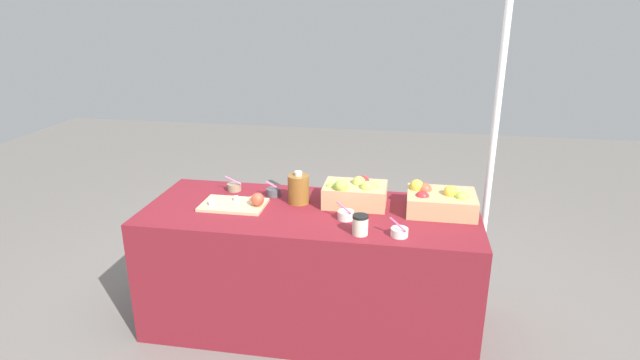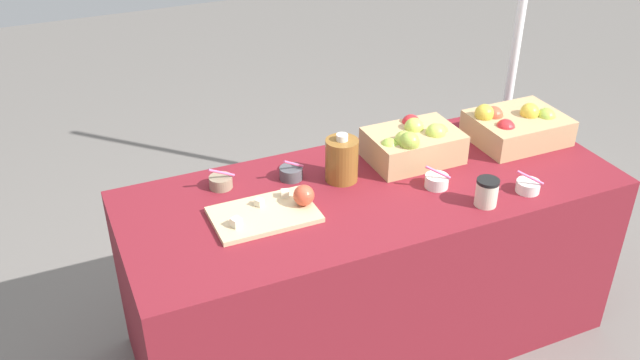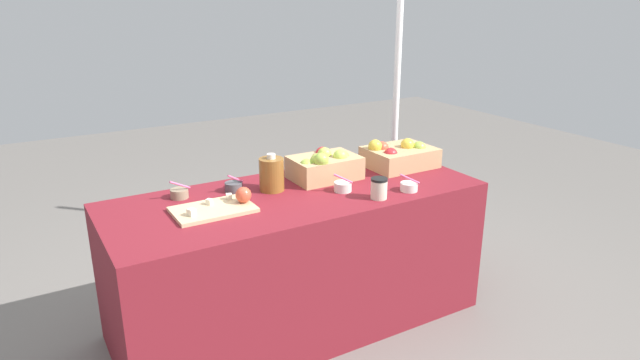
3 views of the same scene
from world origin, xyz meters
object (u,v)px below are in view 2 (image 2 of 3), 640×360
Objects in this scene: cider_jug at (342,160)px; coffee_cup at (487,192)px; sample_bowl_mid at (528,186)px; sample_bowl_near at (291,173)px; tent_pole at (522,7)px; sample_bowl_extra at (437,181)px; cutting_board_front at (272,210)px; apple_crate_left at (517,126)px; sample_bowl_far at (221,182)px; apple_crate_middle at (414,143)px.

cider_jug is 0.55m from coffee_cup.
cider_jug is at bearing 148.86° from sample_bowl_mid.
sample_bowl_mid is at bearing 3.28° from coffee_cup.
tent_pole reaches higher than sample_bowl_near.
sample_bowl_extra is 0.37m from cider_jug.
cutting_board_front is at bearing -126.65° from sample_bowl_near.
tent_pole is (0.32, 0.46, 0.34)m from apple_crate_left.
cutting_board_front is at bearing -66.22° from sample_bowl_far.
sample_bowl_mid is 1.15m from sample_bowl_far.
cider_jug reaches higher than sample_bowl_near.
tent_pole is (0.83, 0.65, 0.38)m from sample_bowl_extra.
apple_crate_left is 3.78× the size of sample_bowl_extra.
sample_bowl_near is 0.89m from sample_bowl_mid.
apple_crate_left reaches higher than sample_bowl_mid.
cider_jug is (-0.60, 0.36, 0.06)m from sample_bowl_mid.
coffee_cup is at bearing -30.78° from sample_bowl_far.
tent_pole reaches higher than apple_crate_left.
apple_crate_middle is 0.40m from coffee_cup.
sample_bowl_mid is at bearing -29.86° from sample_bowl_near.
apple_crate_left is 1.97× the size of cider_jug.
tent_pole reaches higher than sample_bowl_far.
cutting_board_front is 0.64m from sample_bowl_extra.
sample_bowl_extra is 0.20m from coffee_cup.
tent_pole is (1.58, 0.33, 0.38)m from sample_bowl_far.
sample_bowl_far is 0.46m from cider_jug.
apple_crate_middle reaches higher than coffee_cup.
sample_bowl_extra reaches higher than sample_bowl_mid.
sample_bowl_mid is 0.97× the size of sample_bowl_far.
tent_pole is at bearing 48.46° from coffee_cup.
apple_crate_left is 1.05× the size of apple_crate_middle.
tent_pole reaches higher than cutting_board_front.
apple_crate_middle is 0.33m from cider_jug.
sample_bowl_far reaches higher than sample_bowl_mid.
coffee_cup is at bearing -80.12° from apple_crate_middle.
apple_crate_middle is 3.59× the size of sample_bowl_extra.
cider_jug is at bearing 137.06° from coffee_cup.
sample_bowl_far is 0.81m from sample_bowl_extra.
sample_bowl_near is 0.55m from sample_bowl_extra.
cutting_board_front is at bearing 173.65° from sample_bowl_extra.
cider_jug is at bearing -25.22° from sample_bowl_near.
sample_bowl_mid is 0.52× the size of cider_jug.
cider_jug is at bearing 147.24° from sample_bowl_extra.
sample_bowl_extra is (0.74, -0.32, 0.00)m from sample_bowl_far.
coffee_cup is at bearing -18.73° from cutting_board_front.
sample_bowl_near is 1.01× the size of sample_bowl_extra.
sample_bowl_far is (-1.04, 0.49, 0.00)m from sample_bowl_mid.
apple_crate_middle is 0.97m from tent_pole.
apple_crate_middle is at bearing 99.88° from coffee_cup.
apple_crate_left is 3.80× the size of sample_bowl_mid.
apple_crate_left is 3.71× the size of sample_bowl_far.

